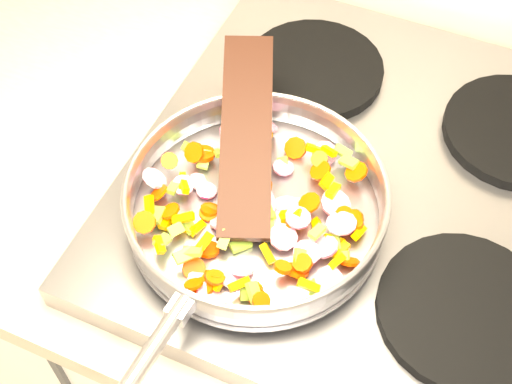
% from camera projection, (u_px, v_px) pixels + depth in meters
% --- Properties ---
extents(cooktop, '(0.60, 0.60, 0.04)m').
position_uv_depth(cooktop, '(377.00, 189.00, 0.90)').
color(cooktop, '#939399').
rests_on(cooktop, counter_top).
extents(grate_fl, '(0.19, 0.19, 0.02)m').
position_uv_depth(grate_fl, '(229.00, 224.00, 0.83)').
color(grate_fl, black).
rests_on(grate_fl, cooktop).
extents(grate_fr, '(0.19, 0.19, 0.02)m').
position_uv_depth(grate_fr, '(464.00, 311.00, 0.77)').
color(grate_fr, black).
rests_on(grate_fr, cooktop).
extents(grate_bl, '(0.19, 0.19, 0.02)m').
position_uv_depth(grate_bl, '(315.00, 69.00, 0.98)').
color(grate_bl, black).
rests_on(grate_bl, cooktop).
extents(saute_pan, '(0.33, 0.51, 0.05)m').
position_uv_depth(saute_pan, '(255.00, 202.00, 0.81)').
color(saute_pan, '#9E9EA5').
rests_on(saute_pan, grate_fl).
extents(vegetable_heap, '(0.28, 0.28, 0.05)m').
position_uv_depth(vegetable_heap, '(257.00, 212.00, 0.81)').
color(vegetable_heap, '#7DA72C').
rests_on(vegetable_heap, saute_pan).
extents(wooden_spatula, '(0.15, 0.26, 0.07)m').
position_uv_depth(wooden_spatula, '(246.00, 133.00, 0.83)').
color(wooden_spatula, black).
rests_on(wooden_spatula, saute_pan).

